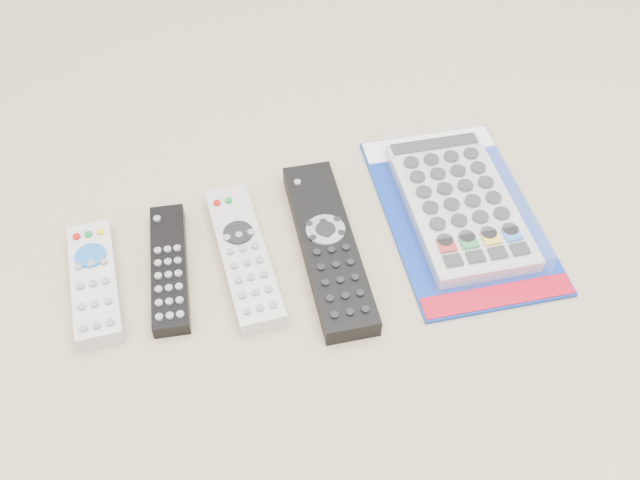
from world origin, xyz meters
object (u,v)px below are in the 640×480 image
object	(u,v)px
remote_slim_black	(169,268)
remote_silver_dvd	(244,255)
remote_large_black	(328,246)
remote_small_grey	(95,282)
jumbo_remote_packaged	(459,203)

from	to	relation	value
remote_slim_black	remote_silver_dvd	size ratio (longest dim) A/B	0.87
remote_slim_black	remote_large_black	xyz separation A→B (m)	(0.18, -0.04, 0.00)
remote_small_grey	remote_silver_dvd	xyz separation A→B (m)	(0.17, -0.02, -0.00)
remote_slim_black	remote_silver_dvd	xyz separation A→B (m)	(0.09, -0.01, 0.00)
remote_silver_dvd	remote_large_black	world-z (taller)	remote_large_black
remote_small_grey	remote_large_black	size ratio (longest dim) A/B	0.65
remote_small_grey	remote_slim_black	size ratio (longest dim) A/B	0.92
remote_slim_black	remote_large_black	size ratio (longest dim) A/B	0.71
jumbo_remote_packaged	remote_slim_black	bearing A→B (deg)	-176.61
remote_large_black	remote_slim_black	bearing A→B (deg)	176.94
remote_small_grey	remote_large_black	distance (m)	0.27
remote_small_grey	jumbo_remote_packaged	size ratio (longest dim) A/B	0.53
remote_small_grey	remote_slim_black	xyz separation A→B (m)	(0.08, -0.01, -0.00)
remote_slim_black	remote_large_black	distance (m)	0.19
remote_slim_black	jumbo_remote_packaged	xyz separation A→B (m)	(0.36, -0.03, 0.01)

